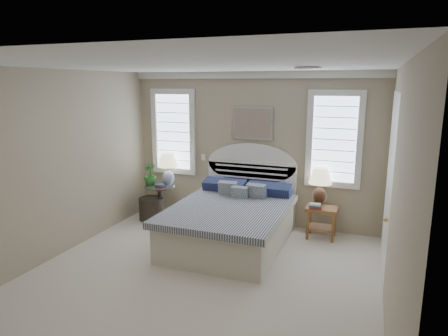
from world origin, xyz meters
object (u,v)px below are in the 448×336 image
bed (233,219)px  lamp_left (168,166)px  side_table_left (160,199)px  floor_pot (151,209)px  lamp_right (320,182)px  nightstand_right (322,215)px

bed → lamp_left: (-1.55, 0.75, 0.61)m
bed → side_table_left: 1.75m
bed → lamp_left: bearing=154.3°
side_table_left → floor_pot: (-0.14, -0.09, -0.18)m
side_table_left → lamp_left: bearing=56.4°
bed → floor_pot: 1.86m
lamp_left → lamp_right: lamp_left is taller
nightstand_right → floor_pot: (-3.09, -0.19, -0.18)m
lamp_left → lamp_right: 2.78m
side_table_left → lamp_right: 2.94m
nightstand_right → bed: bearing=-152.0°
bed → nightstand_right: (1.30, 0.69, 0.00)m
nightstand_right → floor_pot: 3.10m
bed → side_table_left: bearing=160.3°
side_table_left → floor_pot: side_table_left is taller
floor_pot → lamp_left: lamp_left is taller
side_table_left → floor_pot: bearing=-145.1°
lamp_left → lamp_right: bearing=2.0°
floor_pot → bed: bearing=-15.6°
lamp_left → nightstand_right: bearing=-1.1°
nightstand_right → lamp_right: (-0.07, 0.15, 0.52)m
nightstand_right → floor_pot: nightstand_right is taller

